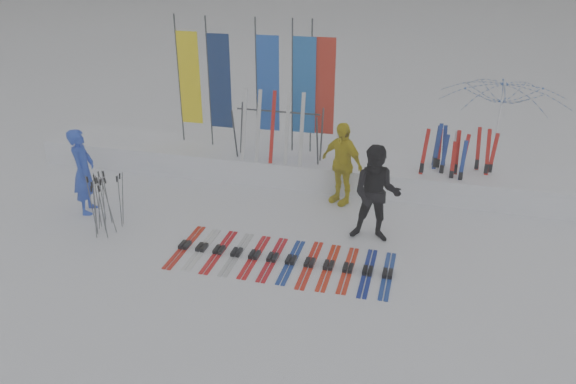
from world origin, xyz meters
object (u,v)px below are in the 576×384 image
(person_black, at_px, (376,194))
(ski_rack, at_px, (278,128))
(person_yellow, at_px, (342,163))
(person_blue, at_px, (83,171))
(tent_canopy, at_px, (497,133))
(ski_row, at_px, (281,259))

(person_black, relative_size, ski_rack, 0.96)
(ski_rack, bearing_deg, person_yellow, -23.51)
(person_blue, distance_m, person_yellow, 5.56)
(person_blue, height_order, tent_canopy, tent_canopy)
(person_black, height_order, tent_canopy, tent_canopy)
(person_black, bearing_deg, person_yellow, 121.03)
(tent_canopy, xyz_separation_m, ski_rack, (-4.98, -1.11, 0.07))
(person_blue, height_order, ski_rack, person_blue)
(ski_row, relative_size, ski_rack, 2.00)
(person_yellow, height_order, ski_row, person_yellow)
(person_yellow, height_order, ski_rack, person_yellow)
(tent_canopy, xyz_separation_m, ski_row, (-3.94, -4.61, -1.28))
(person_blue, distance_m, tent_canopy, 9.33)
(person_yellow, bearing_deg, tent_canopy, 59.58)
(tent_canopy, distance_m, ski_rack, 5.10)
(person_blue, height_order, ski_row, person_blue)
(person_yellow, distance_m, tent_canopy, 3.81)
(person_blue, relative_size, person_yellow, 1.00)
(tent_canopy, relative_size, ski_row, 0.72)
(person_yellow, bearing_deg, ski_row, -71.75)
(person_blue, relative_size, ski_row, 0.46)
(person_black, distance_m, tent_canopy, 4.11)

